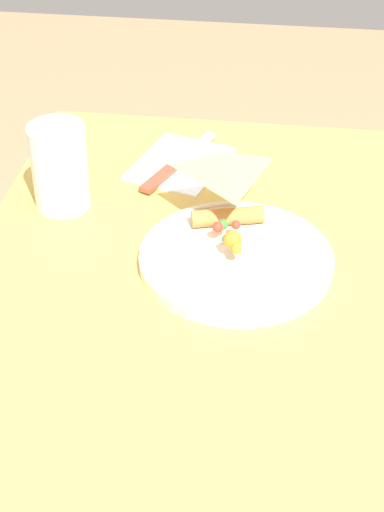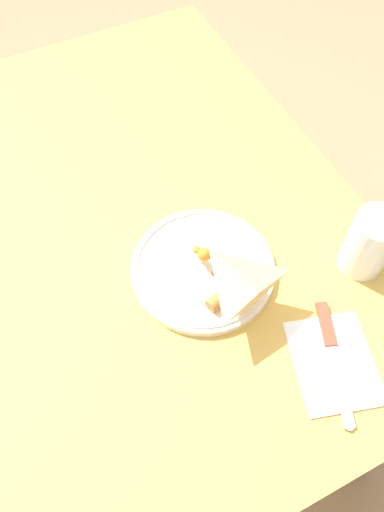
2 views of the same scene
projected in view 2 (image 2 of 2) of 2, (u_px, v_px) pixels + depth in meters
ground_plane at (159, 353)px, 1.57m from camera, size 6.00×6.00×0.00m
dining_table at (142, 241)px, 1.04m from camera, size 1.15×0.81×0.73m
plate_pizza at (205, 269)px, 0.87m from camera, size 0.25×0.25×0.06m
milk_glass at (369, 245)px, 0.85m from camera, size 0.08×0.08×0.13m
napkin_folded at (334, 362)px, 0.79m from camera, size 0.19×0.17×0.00m
butter_knife at (333, 354)px, 0.80m from camera, size 0.20×0.10×0.01m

